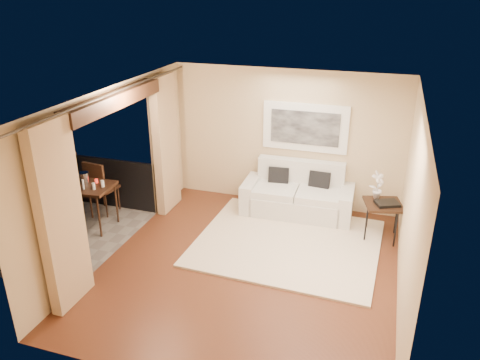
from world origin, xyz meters
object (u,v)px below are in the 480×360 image
at_px(sofa, 298,196).
at_px(ice_bucket, 84,178).
at_px(bistro_table, 92,190).
at_px(orchid, 378,185).
at_px(side_table, 383,206).
at_px(balcony_chair_far, 99,184).
at_px(balcony_chair_near, 55,214).

bearing_deg(sofa, ice_bucket, -157.68).
xyz_separation_m(sofa, bistro_table, (-3.40, -1.69, 0.38)).
bearing_deg(orchid, bistro_table, -164.15).
height_order(side_table, ice_bucket, ice_bucket).
bearing_deg(balcony_chair_far, orchid, -163.79).
distance_m(bistro_table, balcony_chair_near, 0.76).
xyz_separation_m(sofa, balcony_chair_near, (-3.70, -2.36, 0.19)).
distance_m(orchid, balcony_chair_near, 5.54).
distance_m(sofa, balcony_chair_near, 4.39).
bearing_deg(side_table, ice_bucket, -167.90).
bearing_deg(orchid, ice_bucket, -165.65).
relative_size(orchid, balcony_chair_near, 0.53).
height_order(bistro_table, balcony_chair_near, balcony_chair_near).
relative_size(sofa, ice_bucket, 10.51).
bearing_deg(orchid, side_table, -52.55).
height_order(sofa, bistro_table, sofa).
bearing_deg(sofa, balcony_chair_near, -149.25).
bearing_deg(bistro_table, orchid, 15.85).
relative_size(sofa, orchid, 4.21).
height_order(orchid, bistro_table, orchid).
distance_m(sofa, balcony_chair_far, 3.80).
relative_size(sofa, bistro_table, 2.57).
distance_m(bistro_table, ice_bucket, 0.28).
distance_m(side_table, balcony_chair_near, 5.60).
height_order(orchid, balcony_chair_far, orchid).
height_order(orchid, ice_bucket, orchid).
relative_size(orchid, ice_bucket, 2.50).
xyz_separation_m(side_table, balcony_chair_near, (-5.28, -1.86, -0.06)).
bearing_deg(balcony_chair_near, balcony_chair_far, 100.22).
height_order(orchid, balcony_chair_near, orchid).
bearing_deg(sofa, balcony_chair_far, -163.16).
distance_m(sofa, bistro_table, 3.81).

